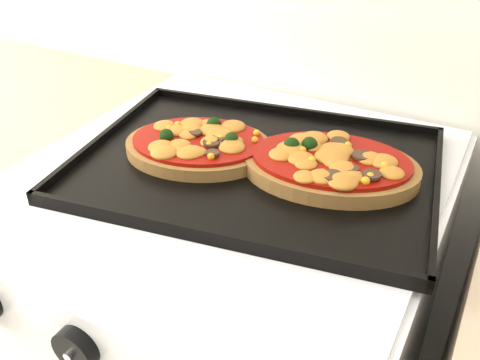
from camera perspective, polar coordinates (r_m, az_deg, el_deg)
The scene contains 5 objects.
control_panel at distance 0.63m, azimuth -14.96°, elevation -16.25°, with size 0.60×0.02×0.09m, color silver.
knob_center at distance 0.63m, azimuth -17.11°, elevation -16.87°, with size 0.05×0.05×0.02m, color black.
baking_tray at distance 0.78m, azimuth 1.75°, elevation 1.84°, with size 0.51×0.38×0.02m, color black.
pizza_left at distance 0.80m, azimuth -4.47°, elevation 3.85°, with size 0.22×0.17×0.03m, color olive, non-canonical shape.
pizza_right at distance 0.76m, azimuth 9.65°, elevation 1.75°, with size 0.25×0.17×0.04m, color olive, non-canonical shape.
Camera 1 is at (0.28, 1.11, 1.31)m, focal length 40.00 mm.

